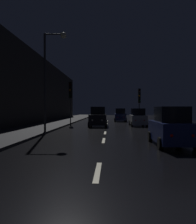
# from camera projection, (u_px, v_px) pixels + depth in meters

# --- Properties ---
(ground) EXTENTS (25.50, 84.00, 0.02)m
(ground) POSITION_uv_depth(u_px,v_px,m) (107.00, 124.00, 28.22)
(ground) COLOR black
(sidewalk_left) EXTENTS (4.40, 84.00, 0.15)m
(sidewalk_left) POSITION_uv_depth(u_px,v_px,m) (54.00, 123.00, 28.55)
(sidewalk_left) COLOR #28282B
(sidewalk_left) RESTS_ON ground
(building_facade_left) EXTENTS (0.80, 63.00, 8.93)m
(building_facade_left) POSITION_uv_depth(u_px,v_px,m) (23.00, 85.00, 25.13)
(building_facade_left) COLOR #2D2B28
(building_facade_left) RESTS_ON ground
(lane_centerline) EXTENTS (0.16, 31.26, 0.01)m
(lane_centerline) POSITION_uv_depth(u_px,v_px,m) (106.00, 130.00, 20.58)
(lane_centerline) COLOR beige
(lane_centerline) RESTS_ON ground
(traffic_light_far_right) EXTENTS (0.33, 0.47, 4.54)m
(traffic_light_far_right) POSITION_uv_depth(u_px,v_px,m) (139.00, 98.00, 30.34)
(traffic_light_far_right) COLOR #38383A
(traffic_light_far_right) RESTS_ON ground
(traffic_light_far_left) EXTENTS (0.36, 0.48, 5.02)m
(traffic_light_far_left) POSITION_uv_depth(u_px,v_px,m) (70.00, 94.00, 27.02)
(traffic_light_far_left) COLOR #38383A
(traffic_light_far_left) RESTS_ON ground
(streetlamp_overhead) EXTENTS (1.70, 0.44, 7.49)m
(streetlamp_overhead) POSITION_uv_depth(u_px,v_px,m) (51.00, 67.00, 17.01)
(streetlamp_overhead) COLOR #2D2D30
(streetlamp_overhead) RESTS_ON ground
(car_approaching_headlights) EXTENTS (1.92, 4.15, 2.09)m
(car_approaching_headlights) POSITION_uv_depth(u_px,v_px,m) (98.00, 117.00, 24.68)
(car_approaching_headlights) COLOR black
(car_approaching_headlights) RESTS_ON ground
(car_parked_right_near) EXTENTS (1.80, 3.90, 1.96)m
(car_parked_right_near) POSITION_uv_depth(u_px,v_px,m) (171.00, 128.00, 11.68)
(car_parked_right_near) COLOR #141E51
(car_parked_right_near) RESTS_ON ground
(car_parked_right_far) EXTENTS (1.75, 3.79, 1.91)m
(car_parked_right_far) POSITION_uv_depth(u_px,v_px,m) (138.00, 118.00, 25.35)
(car_parked_right_far) COLOR #A5A8AD
(car_parked_right_far) RESTS_ON ground
(car_distant_taillights) EXTENTS (1.78, 3.86, 1.94)m
(car_distant_taillights) POSITION_uv_depth(u_px,v_px,m) (120.00, 115.00, 34.50)
(car_distant_taillights) COLOR #141E51
(car_distant_taillights) RESTS_ON ground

